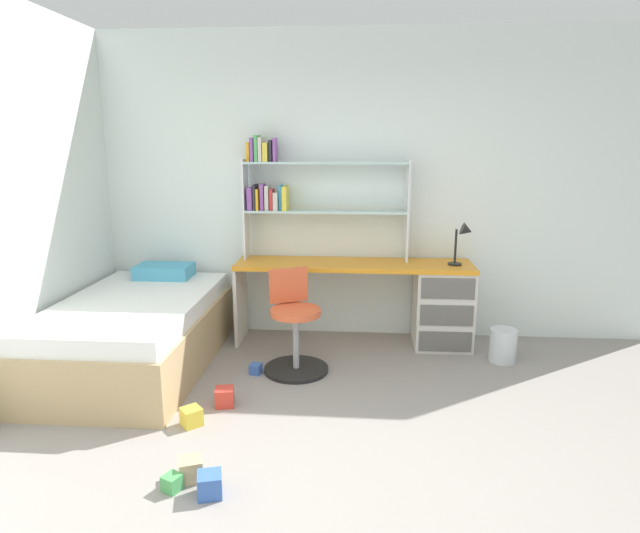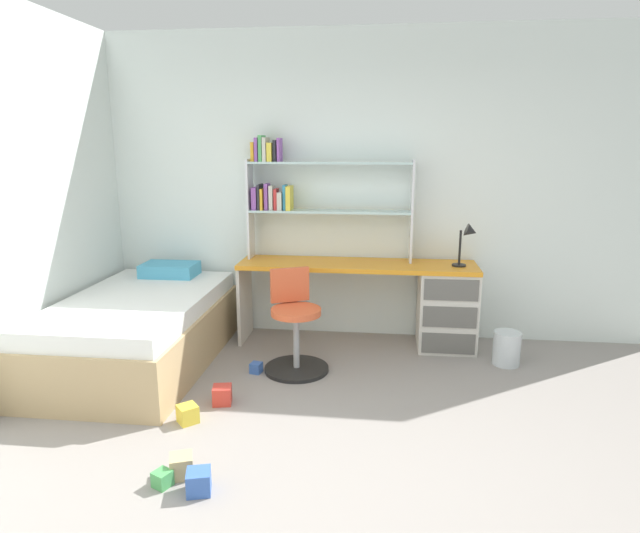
# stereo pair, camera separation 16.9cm
# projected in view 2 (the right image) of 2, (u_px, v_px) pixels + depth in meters

# --- Properties ---
(ground_plane) EXTENTS (5.64, 6.01, 0.02)m
(ground_plane) POSITION_uv_depth(u_px,v_px,m) (329.00, 497.00, 2.82)
(ground_plane) COLOR gray
(room_shell) EXTENTS (5.64, 6.01, 2.79)m
(room_shell) POSITION_uv_depth(u_px,v_px,m) (178.00, 201.00, 3.84)
(room_shell) COLOR silver
(room_shell) RESTS_ON ground_plane
(desk) EXTENTS (2.11, 0.50, 0.76)m
(desk) POSITION_uv_depth(u_px,v_px,m) (421.00, 300.00, 4.82)
(desk) COLOR orange
(desk) RESTS_ON ground_plane
(bookshelf_hutch) EXTENTS (1.49, 0.22, 1.11)m
(bookshelf_hutch) POSITION_uv_depth(u_px,v_px,m) (303.00, 188.00, 4.85)
(bookshelf_hutch) COLOR silver
(bookshelf_hutch) RESTS_ON desk
(desk_lamp) EXTENTS (0.20, 0.17, 0.38)m
(desk_lamp) POSITION_uv_depth(u_px,v_px,m) (468.00, 238.00, 4.59)
(desk_lamp) COLOR black
(desk_lamp) RESTS_ON desk
(swivel_chair) EXTENTS (0.52, 0.52, 0.81)m
(swivel_chair) POSITION_uv_depth(u_px,v_px,m) (295.00, 331.00, 4.33)
(swivel_chair) COLOR black
(swivel_chair) RESTS_ON ground_plane
(bed_platform) EXTENTS (1.14, 1.92, 0.70)m
(bed_platform) POSITION_uv_depth(u_px,v_px,m) (140.00, 330.00, 4.45)
(bed_platform) COLOR tan
(bed_platform) RESTS_ON ground_plane
(waste_bin) EXTENTS (0.22, 0.22, 0.28)m
(waste_bin) POSITION_uv_depth(u_px,v_px,m) (507.00, 348.00, 4.46)
(waste_bin) COLOR silver
(waste_bin) RESTS_ON ground_plane
(toy_block_green_0) EXTENTS (0.12, 0.12, 0.09)m
(toy_block_green_0) POSITION_uv_depth(u_px,v_px,m) (162.00, 479.00, 2.89)
(toy_block_green_0) COLOR #479E51
(toy_block_green_0) RESTS_ON ground_plane
(toy_block_blue_1) EXTENTS (0.15, 0.15, 0.12)m
(toy_block_blue_1) POSITION_uv_depth(u_px,v_px,m) (199.00, 482.00, 2.83)
(toy_block_blue_1) COLOR #3860B7
(toy_block_blue_1) RESTS_ON ground_plane
(toy_block_natural_2) EXTENTS (0.16, 0.16, 0.12)m
(toy_block_natural_2) POSITION_uv_depth(u_px,v_px,m) (181.00, 466.00, 2.97)
(toy_block_natural_2) COLOR tan
(toy_block_natural_2) RESTS_ON ground_plane
(toy_block_yellow_3) EXTENTS (0.17, 0.17, 0.12)m
(toy_block_yellow_3) POSITION_uv_depth(u_px,v_px,m) (188.00, 414.00, 3.55)
(toy_block_yellow_3) COLOR gold
(toy_block_yellow_3) RESTS_ON ground_plane
(toy_block_red_4) EXTENTS (0.15, 0.15, 0.13)m
(toy_block_red_4) POSITION_uv_depth(u_px,v_px,m) (222.00, 395.00, 3.80)
(toy_block_red_4) COLOR red
(toy_block_red_4) RESTS_ON ground_plane
(toy_block_blue_5) EXTENTS (0.10, 0.10, 0.08)m
(toy_block_blue_5) POSITION_uv_depth(u_px,v_px,m) (256.00, 368.00, 4.32)
(toy_block_blue_5) COLOR #3860B7
(toy_block_blue_5) RESTS_ON ground_plane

